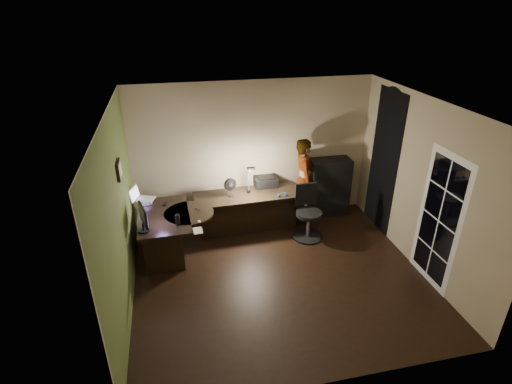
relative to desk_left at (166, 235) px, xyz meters
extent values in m
cube|color=black|center=(1.72, -1.00, -0.39)|extent=(4.50, 4.00, 0.01)
cube|color=silver|center=(1.72, -1.00, 2.32)|extent=(4.50, 4.00, 0.01)
cube|color=tan|center=(1.72, 1.01, 0.96)|extent=(4.50, 0.01, 2.70)
cube|color=tan|center=(1.72, -3.00, 0.96)|extent=(4.50, 0.01, 2.70)
cube|color=tan|center=(-0.54, -1.00, 0.96)|extent=(0.01, 4.00, 2.70)
cube|color=tan|center=(3.97, -1.00, 0.96)|extent=(0.01, 4.00, 2.70)
cube|color=#50632E|center=(-0.52, -1.00, 0.96)|extent=(0.00, 4.00, 2.70)
cube|color=black|center=(3.96, 0.15, 0.91)|extent=(0.01, 0.90, 2.60)
cube|color=white|center=(3.95, -1.55, 0.66)|extent=(0.02, 0.92, 2.10)
cube|color=black|center=(-0.50, -0.55, 1.46)|extent=(0.04, 0.30, 0.25)
cube|color=black|center=(0.00, 0.00, 0.00)|extent=(0.85, 1.35, 0.77)
cube|color=black|center=(1.52, 0.52, -0.02)|extent=(1.99, 0.76, 0.74)
cube|color=black|center=(3.21, 0.78, 0.20)|extent=(0.79, 0.41, 1.17)
cube|color=silver|center=(-0.30, 0.45, 0.44)|extent=(0.25, 0.22, 0.09)
cube|color=silver|center=(-0.30, 0.45, 0.60)|extent=(0.43, 0.42, 0.24)
cube|color=black|center=(-0.30, -0.44, 0.54)|extent=(0.20, 0.46, 0.30)
ellipsoid|color=silver|center=(0.55, -0.38, 0.41)|extent=(0.07, 0.09, 0.03)
cube|color=black|center=(0.03, 0.38, 0.40)|extent=(0.09, 0.14, 0.01)
cube|color=black|center=(0.56, 0.05, 0.40)|extent=(0.08, 0.11, 0.01)
cylinder|color=black|center=(0.22, -0.38, 0.49)|extent=(0.09, 0.09, 0.18)
cube|color=silver|center=(0.51, -0.63, 0.40)|extent=(0.15, 0.20, 0.01)
cube|color=black|center=(1.19, 0.52, 0.52)|extent=(0.26, 0.20, 0.35)
cube|color=navy|center=(2.10, 0.30, 0.39)|extent=(0.17, 0.08, 0.08)
cube|color=black|center=(1.92, 0.81, 0.44)|extent=(0.43, 0.34, 0.19)
cube|color=black|center=(1.54, 0.58, 0.66)|extent=(0.23, 0.32, 0.63)
cube|color=black|center=(2.53, 0.00, 0.11)|extent=(0.56, 0.56, 0.99)
imported|color=#D8A88C|center=(2.66, 0.74, 0.44)|extent=(0.46, 0.63, 1.64)
camera|label=1|loc=(0.26, -5.89, 3.62)|focal=28.00mm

